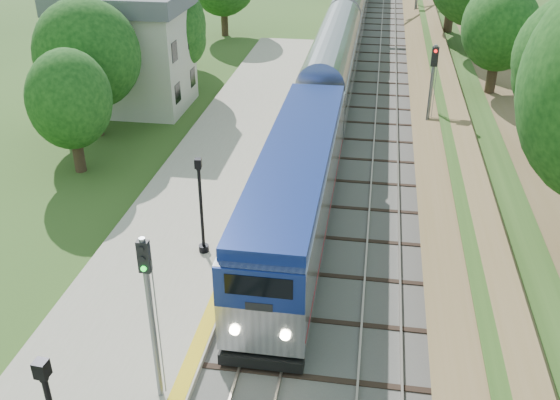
% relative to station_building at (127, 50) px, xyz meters
% --- Properties ---
extents(trackbed, '(9.50, 170.00, 0.28)m').
position_rel_station_building_xyz_m(trackbed, '(16.00, 30.00, -4.02)').
color(trackbed, '#4C4944').
rests_on(trackbed, ground).
extents(platform, '(6.40, 68.00, 0.38)m').
position_rel_station_building_xyz_m(platform, '(8.80, -14.00, -3.90)').
color(platform, '#9F9681').
rests_on(platform, ground).
extents(yellow_stripe, '(0.55, 68.00, 0.01)m').
position_rel_station_building_xyz_m(yellow_stripe, '(11.65, -14.00, -3.70)').
color(yellow_stripe, gold).
rests_on(yellow_stripe, platform).
extents(embankment, '(10.64, 170.00, 11.70)m').
position_rel_station_building_xyz_m(embankment, '(24.35, 30.00, -2.14)').
color(embankment, brown).
rests_on(embankment, ground).
extents(station_building, '(8.60, 6.60, 8.00)m').
position_rel_station_building_xyz_m(station_building, '(0.00, 0.00, 0.00)').
color(station_building, beige).
rests_on(station_building, ground).
extents(trees_behind_platform, '(7.82, 53.32, 7.21)m').
position_rel_station_building_xyz_m(trees_behind_platform, '(2.83, -9.33, 0.44)').
color(trees_behind_platform, '#332316').
rests_on(trees_behind_platform, ground).
extents(train, '(2.99, 99.45, 4.39)m').
position_rel_station_building_xyz_m(train, '(14.00, 23.72, -1.83)').
color(train, black).
rests_on(train, trackbed).
extents(lamppost_far, '(0.44, 0.44, 4.43)m').
position_rel_station_building_xyz_m(lamppost_far, '(10.25, -18.38, -1.73)').
color(lamppost_far, black).
rests_on(lamppost_far, platform).
extents(signal_platform, '(0.34, 0.27, 5.83)m').
position_rel_station_building_xyz_m(signal_platform, '(11.10, -26.72, -0.12)').
color(signal_platform, slate).
rests_on(signal_platform, platform).
extents(signal_farside, '(0.36, 0.29, 6.60)m').
position_rel_station_building_xyz_m(signal_farside, '(20.20, -5.98, 0.06)').
color(signal_farside, slate).
rests_on(signal_farside, ground).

